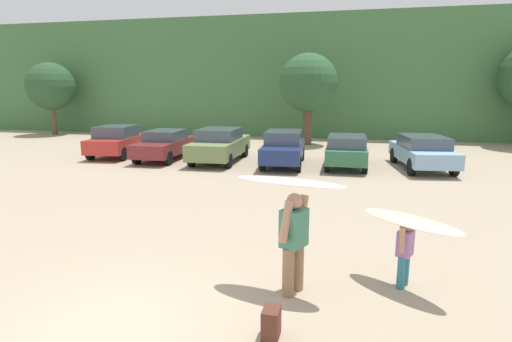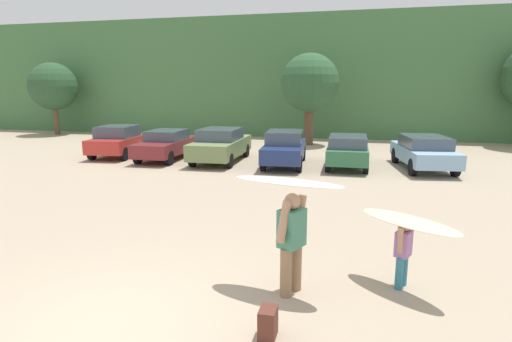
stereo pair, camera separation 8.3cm
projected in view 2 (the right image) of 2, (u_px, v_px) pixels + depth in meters
ground_plane at (106, 323)px, 6.35m from camera, size 120.00×120.00×0.00m
hillside_ridge at (314, 78)px, 34.47m from camera, size 108.00×12.00×8.55m
tree_right at (53, 87)px, 31.05m from camera, size 3.51×3.51×5.38m
tree_far_left at (310, 83)px, 25.36m from camera, size 3.57×3.57×5.61m
parked_car_red at (119, 141)px, 21.59m from camera, size 2.28×4.11×1.60m
parked_car_maroon at (166, 144)px, 20.65m from camera, size 1.92×4.37×1.45m
parked_car_olive_green at (221, 144)px, 20.03m from camera, size 2.05×4.81×1.61m
parked_car_navy at (285, 147)px, 19.08m from camera, size 2.05×4.63×1.60m
parked_car_forest_green at (348, 150)px, 18.55m from camera, size 1.82×4.07×1.46m
parked_car_sky_blue at (424, 151)px, 18.16m from camera, size 2.50×4.76×1.47m
person_adult at (292, 238)px, 7.10m from camera, size 0.49×0.80×1.81m
person_child at (403, 250)px, 7.37m from camera, size 0.34×0.48×1.25m
surfboard_white at (288, 182)px, 7.04m from camera, size 2.06×0.97×0.08m
surfboard_cream at (409, 221)px, 7.22m from camera, size 1.83×1.59×0.14m
backpack_dropped at (268, 323)px, 5.95m from camera, size 0.24×0.34×0.45m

